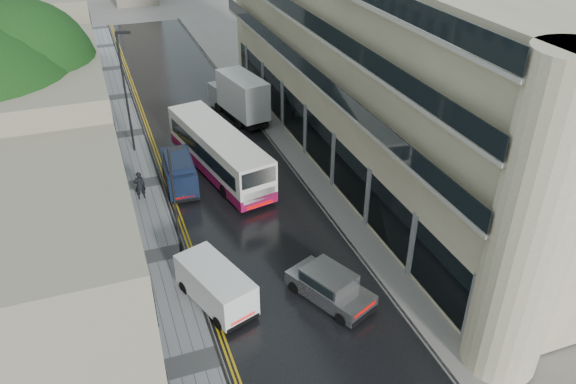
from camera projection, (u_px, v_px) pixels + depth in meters
road at (225, 170)px, 39.77m from camera, size 9.00×85.00×0.02m
left_sidewalk at (141, 184)px, 38.03m from camera, size 2.70×85.00×0.12m
right_sidewalk at (296, 158)px, 41.32m from camera, size 1.80×85.00×0.12m
old_shop_row at (66, 95)px, 35.89m from camera, size 4.50×56.00×12.00m
modern_block at (372, 65)px, 37.93m from camera, size 8.00×40.00×14.00m
tree_far at (21, 82)px, 37.37m from camera, size 9.24×9.24×12.46m
cream_bus at (223, 177)px, 35.77m from camera, size 4.85×11.88×3.16m
white_lorry at (237, 106)px, 44.79m from camera, size 3.65×7.72×3.90m
silver_hatchback at (342, 311)px, 26.43m from camera, size 3.65×4.93×1.69m
white_van at (218, 312)px, 26.08m from camera, size 3.37×5.01×2.09m
navy_van at (169, 185)px, 35.69m from camera, size 2.08×4.75×2.38m
pedestrian at (140, 185)px, 35.88m from camera, size 0.74×0.52×1.93m
lamp_post_near at (176, 210)px, 28.77m from camera, size 0.81×0.28×7.03m
lamp_post_far at (126, 94)px, 39.89m from camera, size 1.02×0.52×8.90m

